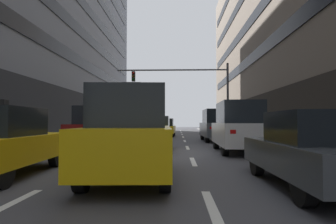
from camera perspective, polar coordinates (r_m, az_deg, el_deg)
The scene contains 32 objects.
ground_plane at distance 12.47m, azimuth -3.17°, elevation -8.24°, with size 120.00×120.00×0.00m, color #424247.
sidewalk_left at distance 14.68m, azimuth -30.67°, elevation -6.75°, with size 3.73×80.00×0.14m, color gray.
sidewalk_right at distance 13.65m, azimuth 26.63°, elevation -7.19°, with size 3.73×80.00×0.14m, color gray.
lane_stripe_l1_s2 at distance 5.30m, azimuth -30.42°, elevation -16.41°, with size 0.16×2.00×0.01m, color silver.
lane_stripe_l1_s3 at distance 9.83m, azimuth -14.42°, elevation -9.83°, with size 0.16×2.00×0.01m, color silver.
lane_stripe_l1_s4 at distance 14.66m, azimuth -8.89°, elevation -7.28°, with size 0.16×2.00×0.01m, color silver.
lane_stripe_l1_s5 at distance 19.58m, azimuth -6.15°, elevation -5.97°, with size 0.16×2.00×0.01m, color silver.
lane_stripe_l1_s6 at distance 24.53m, azimuth -4.52°, elevation -5.19°, with size 0.16×2.00×0.01m, color silver.
lane_stripe_l1_s7 at distance 29.50m, azimuth -3.44°, elevation -4.66°, with size 0.16×2.00×0.01m, color silver.
lane_stripe_l1_s8 at distance 34.48m, azimuth -2.67°, elevation -4.29°, with size 0.16×2.00×0.01m, color silver.
lane_stripe_l1_s9 at distance 39.46m, azimuth -2.10°, elevation -4.01°, with size 0.16×2.00×0.01m, color silver.
lane_stripe_l1_s10 at distance 44.45m, azimuth -1.65°, elevation -3.79°, with size 0.16×2.00×0.01m, color silver.
lane_stripe_l2_s2 at distance 4.58m, azimuth 9.14°, elevation -19.01°, with size 0.16×2.00×0.01m, color silver.
lane_stripe_l2_s3 at distance 9.46m, azimuth 5.24°, elevation -10.19°, with size 0.16×2.00×0.01m, color silver.
lane_stripe_l2_s4 at distance 14.42m, azimuth 4.06°, elevation -7.38°, with size 0.16×2.00×0.01m, color silver.
lane_stripe_l2_s5 at distance 19.40m, azimuth 3.49°, elevation -6.02°, with size 0.16×2.00×0.01m, color silver.
lane_stripe_l2_s6 at distance 24.39m, azimuth 3.15°, elevation -5.21°, with size 0.16×2.00×0.01m, color silver.
lane_stripe_l2_s7 at distance 29.38m, azimuth 2.93°, elevation -4.67°, with size 0.16×2.00×0.01m, color silver.
lane_stripe_l2_s8 at distance 34.38m, azimuth 2.77°, elevation -4.30°, with size 0.16×2.00×0.01m, color silver.
lane_stripe_l2_s9 at distance 39.37m, azimuth 2.66°, elevation -4.01°, with size 0.16×2.00×0.01m, color silver.
lane_stripe_l2_s10 at distance 44.37m, azimuth 2.57°, elevation -3.79°, with size 0.16×2.00×0.01m, color silver.
taxi_driving_0 at distance 13.34m, azimuth -3.14°, elevation -4.42°, with size 1.80×4.29×1.78m.
taxi_driving_1 at distance 25.36m, azimuth -0.69°, elevation -3.26°, with size 1.99×4.45×1.82m.
taxi_driving_2 at distance 6.68m, azimuth -7.51°, elevation -4.52°, with size 2.03×4.45×2.29m.
car_driving_3 at distance 14.82m, azimuth -14.66°, elevation -3.10°, with size 1.91×4.42×2.13m.
taxi_driving_4 at distance 8.00m, azimuth -31.50°, elevation -5.37°, with size 2.10×4.61×1.88m.
taxi_driving_5 at distance 22.02m, azimuth -9.94°, elevation -2.83°, with size 1.92×4.35×2.26m.
car_parked_0 at distance 6.33m, azimuth 27.91°, elevation -7.03°, with size 1.74×4.15×1.56m.
car_parked_1 at distance 12.63m, azimuth 14.49°, elevation -3.04°, with size 2.03×4.65×2.23m.
car_parked_2 at distance 19.50m, azimuth 10.00°, elevation -2.74°, with size 1.98×4.60×2.21m.
traffic_signal_0 at distance 22.98m, azimuth 5.08°, elevation 5.48°, with size 9.32×0.35×6.08m.
pedestrian_0 at distance 13.92m, azimuth 31.37°, elevation -3.18°, with size 0.21×0.53×1.50m.
Camera 1 is at (1.08, -12.35, 1.34)m, focal length 29.37 mm.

